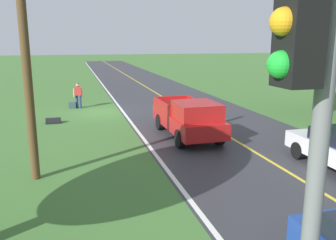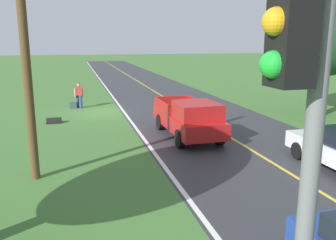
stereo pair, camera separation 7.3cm
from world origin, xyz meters
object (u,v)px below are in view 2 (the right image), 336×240
(utility_pole_roadside, at_px, (26,62))
(hitchhiker_walking, at_px, (79,94))
(suitcase_carried, at_px, (73,105))
(traffic_light_mast, at_px, (297,152))
(tree_far_side_near, at_px, (329,25))
(pickup_truck_passing, at_px, (189,118))

(utility_pole_roadside, bearing_deg, hitchhiker_walking, -97.59)
(hitchhiker_walking, relative_size, suitcase_carried, 3.80)
(suitcase_carried, height_order, traffic_light_mast, traffic_light_mast)
(hitchhiker_walking, bearing_deg, traffic_light_mast, 93.84)
(traffic_light_mast, xyz_separation_m, tree_far_side_near, (-12.84, -15.80, 1.79))
(tree_far_side_near, relative_size, utility_pole_roadside, 1.09)
(traffic_light_mast, distance_m, utility_pole_roadside, 9.91)
(hitchhiker_walking, distance_m, pickup_truck_passing, 10.35)
(pickup_truck_passing, bearing_deg, hitchhiker_walking, -62.13)
(pickup_truck_passing, xyz_separation_m, tree_far_side_near, (-9.49, -2.91, 4.38))
(hitchhiker_walking, relative_size, pickup_truck_passing, 0.32)
(traffic_light_mast, bearing_deg, tree_far_side_near, -129.10)
(hitchhiker_walking, distance_m, suitcase_carried, 0.87)
(hitchhiker_walking, height_order, utility_pole_roadside, utility_pole_roadside)
(pickup_truck_passing, relative_size, utility_pole_roadside, 0.71)
(utility_pole_roadside, bearing_deg, tree_far_side_near, -158.15)
(pickup_truck_passing, height_order, utility_pole_roadside, utility_pole_roadside)
(pickup_truck_passing, distance_m, utility_pole_roadside, 7.94)
(hitchhiker_walking, relative_size, tree_far_side_near, 0.21)
(pickup_truck_passing, bearing_deg, tree_far_side_near, -162.92)
(suitcase_carried, xyz_separation_m, pickup_truck_passing, (-5.26, 9.08, 0.75))
(traffic_light_mast, bearing_deg, utility_pole_roadside, -71.36)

